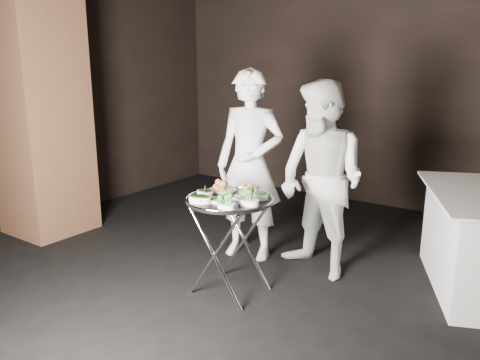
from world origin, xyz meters
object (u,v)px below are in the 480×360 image
Objects in this scene: waiter_left at (250,165)px; waiter_right at (322,180)px; tray_stand at (230,241)px; serving_tray at (229,199)px.

waiter_left is 1.05× the size of waiter_right.
serving_tray reaches higher than tray_stand.
waiter_left reaches higher than tray_stand.
waiter_right is at bearing 60.26° from tray_stand.
tray_stand is 0.46× the size of waiter_right.
tray_stand is 0.99m from waiter_right.
tray_stand is 0.44× the size of waiter_left.
serving_tray is 0.39× the size of waiter_left.
tray_stand is 0.36m from serving_tray.
serving_tray is at bearing -102.67° from waiter_right.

